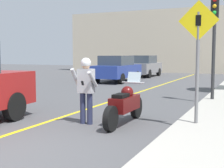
{
  "coord_description": "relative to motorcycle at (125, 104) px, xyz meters",
  "views": [
    {
      "loc": [
        4.25,
        -4.11,
        1.74
      ],
      "look_at": [
        0.88,
        3.25,
        0.98
      ],
      "focal_mm": 50.0,
      "sensor_mm": 36.0,
      "label": 1
    }
  ],
  "objects": [
    {
      "name": "parked_car_grey",
      "position": [
        -5.07,
        16.4,
        0.36
      ],
      "size": [
        1.88,
        4.2,
        1.68
      ],
      "color": "black",
      "rests_on": "ground"
    },
    {
      "name": "building_backdrop",
      "position": [
        -1.33,
        22.94,
        2.55
      ],
      "size": [
        28.0,
        1.2,
        6.1
      ],
      "color": "beige",
      "rests_on": "ground"
    },
    {
      "name": "person_biker",
      "position": [
        -0.89,
        -0.41,
        0.52
      ],
      "size": [
        0.59,
        0.46,
        1.67
      ],
      "color": "#282D4C",
      "rests_on": "ground"
    },
    {
      "name": "parked_car_blue",
      "position": [
        -5.07,
        11.1,
        0.36
      ],
      "size": [
        1.88,
        4.2,
        1.68
      ],
      "color": "black",
      "rests_on": "ground"
    },
    {
      "name": "crossing_sign",
      "position": [
        1.74,
        0.11,
        1.35
      ],
      "size": [
        0.91,
        0.08,
        2.8
      ],
      "color": "slate",
      "rests_on": "sidewalk_curb"
    },
    {
      "name": "road_center_line",
      "position": [
        -1.93,
        2.94,
        -0.49
      ],
      "size": [
        0.12,
        36.0,
        0.01
      ],
      "color": "yellow",
      "rests_on": "ground"
    },
    {
      "name": "traffic_light",
      "position": [
        1.59,
        4.35,
        2.19
      ],
      "size": [
        0.26,
        0.3,
        3.63
      ],
      "color": "#2D2D30",
      "rests_on": "sidewalk_curb"
    },
    {
      "name": "motorcycle",
      "position": [
        0.0,
        0.0,
        0.0
      ],
      "size": [
        0.62,
        2.28,
        1.28
      ],
      "color": "black",
      "rests_on": "ground"
    }
  ]
}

